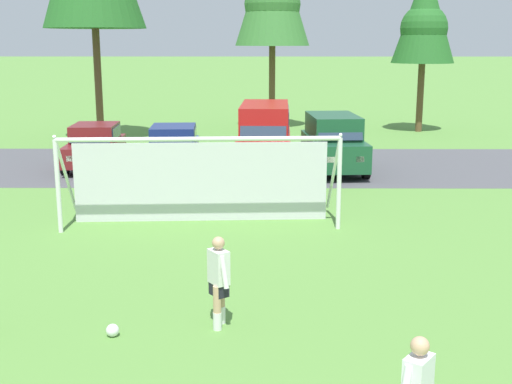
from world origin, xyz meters
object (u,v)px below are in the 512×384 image
(parked_car_slot_center, at_px, (333,143))
(soccer_goal, at_px, (201,177))
(player_midfield_center, at_px, (219,282))
(parked_car_slot_center_left, at_px, (265,134))
(soccer_ball, at_px, (113,330))
(parked_car_slot_left, at_px, (174,148))
(parked_car_slot_far_left, at_px, (95,146))

(parked_car_slot_center, bearing_deg, soccer_goal, -120.76)
(player_midfield_center, relative_size, parked_car_slot_center_left, 0.34)
(soccer_ball, height_order, soccer_goal, soccer_goal)
(parked_car_slot_left, bearing_deg, parked_car_slot_far_left, 170.99)
(soccer_goal, xyz_separation_m, player_midfield_center, (0.90, -6.81, -0.47))
(parked_car_slot_center, bearing_deg, parked_car_slot_center_left, 167.20)
(soccer_goal, distance_m, parked_car_slot_center_left, 8.21)
(soccer_goal, relative_size, parked_car_slot_center, 1.59)
(parked_car_slot_left, bearing_deg, soccer_ball, -86.75)
(soccer_ball, distance_m, parked_car_slot_center, 15.61)
(soccer_goal, bearing_deg, parked_car_slot_center_left, 77.38)
(soccer_ball, height_order, parked_car_slot_left, parked_car_slot_left)
(player_midfield_center, relative_size, parked_car_slot_center, 0.35)
(parked_car_slot_far_left, distance_m, parked_car_slot_center, 9.30)
(parked_car_slot_center_left, height_order, parked_car_slot_center, parked_car_slot_center_left)
(soccer_goal, xyz_separation_m, parked_car_slot_center, (4.42, 7.42, -0.18))
(parked_car_slot_left, relative_size, parked_car_slot_center_left, 0.88)
(soccer_ball, relative_size, parked_car_slot_center, 0.05)
(parked_car_slot_left, bearing_deg, player_midfield_center, -79.63)
(soccer_goal, bearing_deg, soccer_ball, -96.97)
(parked_car_slot_far_left, height_order, parked_car_slot_center, parked_car_slot_center)
(soccer_ball, bearing_deg, soccer_goal, 83.03)
(player_midfield_center, relative_size, parked_car_slot_far_left, 0.38)
(player_midfield_center, bearing_deg, parked_car_slot_left, 100.37)
(soccer_goal, bearing_deg, parked_car_slot_left, 102.88)
(parked_car_slot_left, xyz_separation_m, parked_car_slot_center, (6.14, -0.11, 0.24))
(parked_car_slot_center_left, bearing_deg, parked_car_slot_left, -172.11)
(parked_car_slot_center_left, xyz_separation_m, parked_car_slot_center, (2.62, -0.60, -0.23))
(parked_car_slot_far_left, bearing_deg, soccer_goal, -58.77)
(soccer_goal, relative_size, parked_car_slot_far_left, 1.75)
(parked_car_slot_left, bearing_deg, parked_car_slot_center, -1.01)
(parked_car_slot_far_left, bearing_deg, parked_car_slot_left, -9.01)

